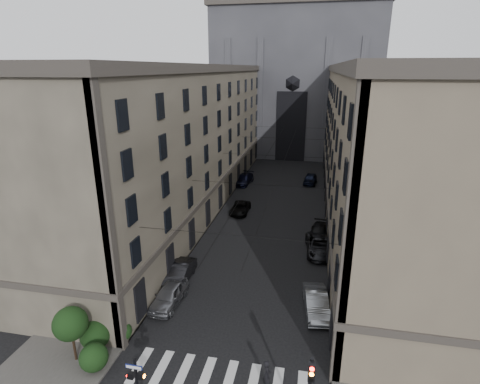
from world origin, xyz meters
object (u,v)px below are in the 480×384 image
Objects in this scene: car_right_far at (310,179)px; pedestrian_signal_left at (137,383)px; car_right_midfar at (320,233)px; car_left_near at (169,295)px; car_left_midnear at (180,273)px; car_right_midnear at (320,246)px; car_left_midfar at (240,208)px; car_right_near at (316,302)px; car_left_far at (244,179)px; pedestrian at (267,375)px; gothic_tower at (297,71)px.

pedestrian_signal_left is at bearing -94.77° from car_right_far.
car_right_midfar is (9.71, 25.12, -1.57)m from pedestrian_signal_left.
car_left_near is 0.97× the size of car_left_midnear.
car_left_near is 16.69m from car_right_midnear.
car_left_midnear reaches higher than car_left_midfar.
pedestrian_signal_left is at bearing -137.00° from car_right_near.
car_right_midfar is at bearing 81.21° from car_right_near.
car_right_near reaches higher than car_left_midnear.
car_left_near is 3.43m from car_left_midnear.
car_right_near is at bearing -62.83° from car_left_midfar.
car_left_midfar is 12.11m from car_right_midfar.
car_left_midnear is 0.88× the size of car_left_far.
car_left_midnear is at bearing 99.35° from car_left_near.
car_right_far reaches higher than car_right_near.
pedestrian_signal_left is 0.80× the size of car_right_near.
car_left_near reaches higher than car_left_far.
car_left_far reaches higher than car_left_midnear.
gothic_tower is at bearing -19.17° from pedestrian.
car_right_near is (10.15, -19.75, 0.15)m from car_left_midfar.
car_right_far reaches higher than car_left_far.
car_right_midnear reaches higher than car_left_far.
car_left_midfar is 1.00× the size of car_right_far.
gothic_tower reaches higher than car_left_midnear.
gothic_tower is 10.28× the size of car_left_far.
car_left_near is 19.15m from car_right_midfar.
pedestrian_signal_left is 10.58m from car_left_near.
car_right_near is 0.96× the size of car_right_midfar.
pedestrian_signal_left is 0.83× the size of car_right_far.
car_right_near is at bearing 9.73° from car_left_near.
car_left_far is at bearing 93.79° from car_left_near.
gothic_tower is 72.15m from pedestrian.
car_left_midfar is 0.86× the size of car_left_far.
gothic_tower is at bearing 87.90° from car_left_near.
car_left_midfar is at bearing -7.05° from pedestrian.
pedestrian_signal_left is 0.81× the size of car_left_midnear.
car_right_midnear is (12.03, 11.57, -0.00)m from car_left_near.
car_left_far is at bearing -8.87° from pedestrian.
car_right_midnear reaches higher than car_right_near.
gothic_tower reaches higher than car_left_far.
pedestrian_signal_left is 13.97m from car_left_midnear.
car_right_midfar is at bearing 68.86° from pedestrian_signal_left.
car_right_far is at bearing 72.43° from car_left_midnear.
car_left_midfar is at bearing -115.00° from car_right_far.
car_left_far is 25.61m from car_right_midnear.
car_left_near is (-2.32, 10.22, -1.50)m from pedestrian_signal_left.
pedestrian_signal_left is 26.98m from car_right_midfar.
car_left_near is at bearing -82.47° from car_left_far.
car_right_midfar is 21.45m from car_right_far.
car_right_midnear is (10.40, -9.53, 0.15)m from car_left_midfar.
car_right_near is at bearing -40.74° from pedestrian.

